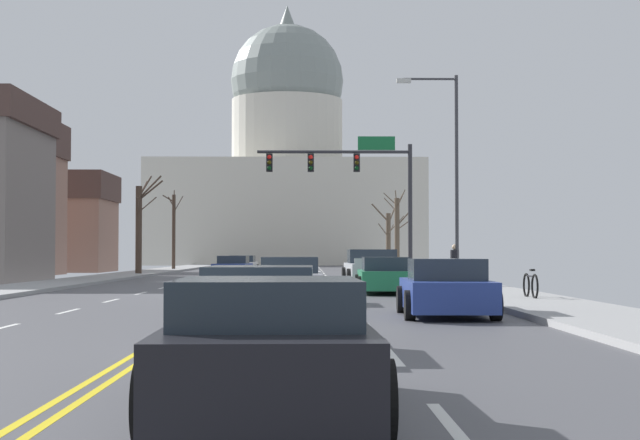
% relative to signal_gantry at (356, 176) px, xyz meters
% --- Properties ---
extents(ground, '(20.00, 180.00, 0.20)m').
position_rel_signal_gantry_xyz_m(ground, '(-4.84, -16.94, -5.33)').
color(ground, '#4A4A50').
extents(signal_gantry, '(7.91, 0.41, 7.22)m').
position_rel_signal_gantry_xyz_m(signal_gantry, '(0.00, 0.00, 0.00)').
color(signal_gantry, '#28282D').
rests_on(signal_gantry, ground).
extents(street_lamp_right, '(2.42, 0.24, 8.26)m').
position_rel_signal_gantry_xyz_m(street_lamp_right, '(3.05, -11.40, -0.33)').
color(street_lamp_right, '#333338').
rests_on(street_lamp_right, ground).
extents(capitol_building, '(31.22, 21.18, 31.12)m').
position_rel_signal_gantry_xyz_m(capitol_building, '(-4.84, 66.20, 5.10)').
color(capitol_building, beige).
rests_on(capitol_building, ground).
extents(sedan_near_00, '(1.98, 4.56, 1.19)m').
position_rel_signal_gantry_xyz_m(sedan_near_00, '(0.44, -3.48, -4.79)').
color(sedan_near_00, silver).
rests_on(sedan_near_00, ground).
extents(pickup_truck_near_01, '(2.45, 5.70, 1.56)m').
position_rel_signal_gantry_xyz_m(pickup_truck_near_01, '(0.21, -9.41, -4.64)').
color(pickup_truck_near_01, '#ADB2B7').
rests_on(pickup_truck_near_01, ground).
extents(sedan_near_02, '(2.00, 4.28, 1.27)m').
position_rel_signal_gantry_xyz_m(sedan_near_02, '(0.19, -15.49, -4.75)').
color(sedan_near_02, '#1E7247').
rests_on(sedan_near_02, ground).
extents(sedan_near_03, '(2.00, 4.65, 1.31)m').
position_rel_signal_gantry_xyz_m(sedan_near_03, '(-3.00, -21.45, -4.73)').
color(sedan_near_03, silver).
rests_on(sedan_near_03, ground).
extents(sedan_near_04, '(2.14, 4.27, 1.30)m').
position_rel_signal_gantry_xyz_m(sedan_near_04, '(0.60, -27.46, -4.75)').
color(sedan_near_04, navy).
rests_on(sedan_near_04, ground).
extents(sedan_near_05, '(2.01, 4.69, 1.23)m').
position_rel_signal_gantry_xyz_m(sedan_near_05, '(-3.22, -34.43, -4.76)').
color(sedan_near_05, silver).
rests_on(sedan_near_05, ground).
extents(sedan_near_06, '(1.99, 4.24, 1.22)m').
position_rel_signal_gantry_xyz_m(sedan_near_06, '(-2.87, -40.65, -4.77)').
color(sedan_near_06, black).
rests_on(sedan_near_06, ground).
extents(sedan_oncoming_00, '(2.16, 4.63, 1.24)m').
position_rel_signal_gantry_xyz_m(sedan_oncoming_00, '(-6.62, 4.73, -4.77)').
color(sedan_oncoming_00, navy).
rests_on(sedan_oncoming_00, ground).
extents(sedan_oncoming_01, '(2.00, 4.69, 1.23)m').
position_rel_signal_gantry_xyz_m(sedan_oncoming_01, '(-6.69, 13.66, -4.76)').
color(sedan_oncoming_01, silver).
rests_on(sedan_oncoming_01, ground).
extents(flank_building_01, '(8.95, 7.48, 7.22)m').
position_rel_signal_gantry_xyz_m(flank_building_01, '(-21.34, 22.13, -1.68)').
color(flank_building_01, '#8C6656').
rests_on(flank_building_01, ground).
extents(bare_tree_00, '(2.58, 2.03, 5.09)m').
position_rel_signal_gantry_xyz_m(bare_tree_00, '(3.81, 25.73, -2.88)').
color(bare_tree_00, brown).
rests_on(bare_tree_00, ground).
extents(bare_tree_01, '(1.77, 2.44, 6.11)m').
position_rel_signal_gantry_xyz_m(bare_tree_01, '(-12.84, 10.74, -2.24)').
color(bare_tree_01, '#423328').
rests_on(bare_tree_01, ground).
extents(bare_tree_02, '(2.17, 2.04, 5.79)m').
position_rel_signal_gantry_xyz_m(bare_tree_02, '(4.07, 21.00, -2.44)').
color(bare_tree_02, brown).
rests_on(bare_tree_02, ground).
extents(bare_tree_03, '(1.69, 1.85, 6.25)m').
position_rel_signal_gantry_xyz_m(bare_tree_03, '(-12.99, 27.17, -2.11)').
color(bare_tree_03, '#423328').
rests_on(bare_tree_03, ground).
extents(pedestrian_00, '(0.35, 0.34, 1.62)m').
position_rel_signal_gantry_xyz_m(pedestrian_00, '(3.28, -11.32, -4.32)').
color(pedestrian_00, black).
rests_on(pedestrian_00, ground).
extents(bicycle_parked, '(0.12, 1.77, 0.85)m').
position_rel_signal_gantry_xyz_m(bicycle_parked, '(3.93, -21.32, -4.86)').
color(bicycle_parked, black).
rests_on(bicycle_parked, ground).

